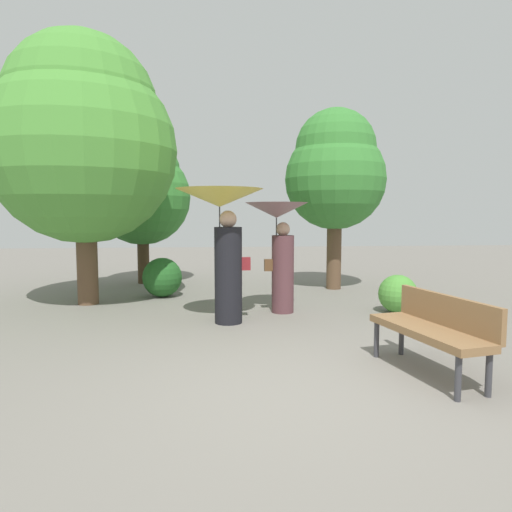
{
  "coord_description": "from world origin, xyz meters",
  "views": [
    {
      "loc": [
        -0.74,
        -4.07,
        1.66
      ],
      "look_at": [
        0.0,
        3.39,
        0.99
      ],
      "focal_mm": 31.87,
      "sensor_mm": 36.0,
      "label": 1
    }
  ],
  "objects_px": {
    "person_left": "(223,226)",
    "tree_near_right": "(335,170)",
    "tree_near_left": "(142,189)",
    "park_bench": "(433,326)",
    "person_right": "(279,236)",
    "tree_mid_left": "(83,137)"
  },
  "relations": [
    {
      "from": "tree_near_left",
      "to": "tree_mid_left",
      "type": "relative_size",
      "value": 0.73
    },
    {
      "from": "tree_mid_left",
      "to": "tree_near_right",
      "type": "bearing_deg",
      "value": 14.32
    },
    {
      "from": "person_left",
      "to": "person_right",
      "type": "distance_m",
      "value": 1.2
    },
    {
      "from": "tree_near_right",
      "to": "tree_mid_left",
      "type": "height_order",
      "value": "tree_mid_left"
    },
    {
      "from": "person_left",
      "to": "tree_near_right",
      "type": "xyz_separation_m",
      "value": [
        2.59,
        3.07,
        1.17
      ]
    },
    {
      "from": "tree_near_left",
      "to": "tree_mid_left",
      "type": "bearing_deg",
      "value": -104.12
    },
    {
      "from": "person_left",
      "to": "tree_mid_left",
      "type": "xyz_separation_m",
      "value": [
        -2.5,
        1.77,
        1.58
      ]
    },
    {
      "from": "person_left",
      "to": "park_bench",
      "type": "height_order",
      "value": "person_left"
    },
    {
      "from": "person_right",
      "to": "tree_near_left",
      "type": "xyz_separation_m",
      "value": [
        -2.81,
        3.69,
        0.98
      ]
    },
    {
      "from": "person_left",
      "to": "tree_near_right",
      "type": "distance_m",
      "value": 4.18
    },
    {
      "from": "person_left",
      "to": "person_right",
      "type": "bearing_deg",
      "value": -56.52
    },
    {
      "from": "park_bench",
      "to": "tree_near_right",
      "type": "distance_m",
      "value": 5.99
    },
    {
      "from": "person_left",
      "to": "tree_near_left",
      "type": "distance_m",
      "value": 4.81
    },
    {
      "from": "park_bench",
      "to": "person_right",
      "type": "bearing_deg",
      "value": -171.33
    },
    {
      "from": "tree_near_left",
      "to": "park_bench",
      "type": "bearing_deg",
      "value": -59.97
    },
    {
      "from": "tree_near_left",
      "to": "tree_mid_left",
      "type": "height_order",
      "value": "tree_mid_left"
    },
    {
      "from": "tree_near_right",
      "to": "tree_mid_left",
      "type": "bearing_deg",
      "value": -165.68
    },
    {
      "from": "park_bench",
      "to": "tree_near_right",
      "type": "relative_size",
      "value": 0.39
    },
    {
      "from": "person_left",
      "to": "tree_near_left",
      "type": "xyz_separation_m",
      "value": [
        -1.84,
        4.37,
        0.79
      ]
    },
    {
      "from": "tree_near_right",
      "to": "tree_mid_left",
      "type": "xyz_separation_m",
      "value": [
        -5.09,
        -1.3,
        0.42
      ]
    },
    {
      "from": "person_right",
      "to": "person_left",
      "type": "bearing_deg",
      "value": 123.48
    },
    {
      "from": "person_left",
      "to": "tree_near_left",
      "type": "height_order",
      "value": "tree_near_left"
    }
  ]
}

